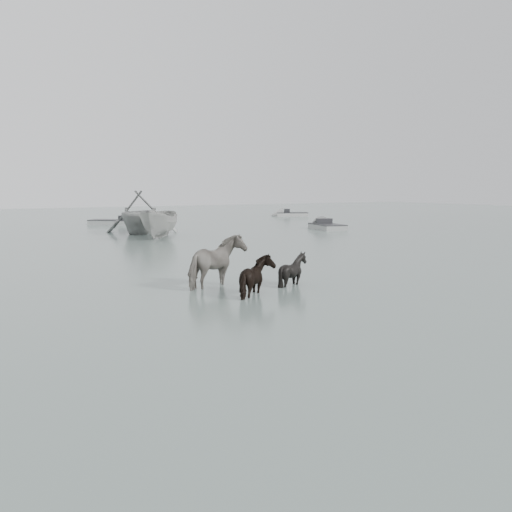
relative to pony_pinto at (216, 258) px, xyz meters
name	(u,v)px	position (x,y,z in m)	size (l,w,h in m)	color
ground	(330,290)	(2.63, -2.32, -0.90)	(140.00, 140.00, 0.00)	slate
pony_pinto	(216,258)	(0.00, 0.00, 0.00)	(0.97, 2.14, 1.80)	black
pony_dark	(258,270)	(0.41, -1.85, -0.19)	(1.42, 1.21, 1.43)	black
pony_black	(293,264)	(2.23, -0.92, -0.24)	(1.07, 1.20, 1.32)	black
rowboat_trail	(141,211)	(4.76, 20.61, 0.57)	(4.83, 5.60, 2.95)	#9C9E9C
boat_small	(160,222)	(4.57, 16.64, 0.02)	(1.80, 4.80, 1.85)	#A1A19D
skiff_port	(327,224)	(17.38, 16.92, -0.53)	(4.70, 1.60, 0.75)	gray
skiff_mid	(116,220)	(5.83, 29.76, -0.53)	(5.76, 1.60, 0.75)	#A5A8A5
skiff_star	(292,212)	(25.30, 33.11, -0.53)	(4.41, 1.60, 0.75)	#B3B2AE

